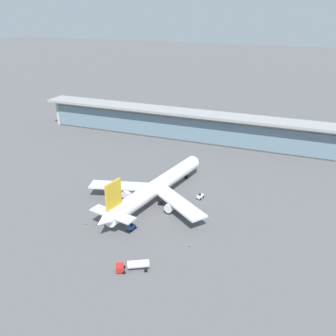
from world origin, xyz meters
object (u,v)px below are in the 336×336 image
Objects in this scene: service_truck_under_wing_red at (134,265)px; safety_cone_bravo at (86,223)px; service_truck_near_nose_blue at (131,227)px; safety_cone_delta at (96,223)px; service_truck_mid_apron_white at (200,196)px; safety_cone_charlie at (96,220)px; airliner_on_stand at (155,188)px; safety_cone_alpha at (189,245)px.

safety_cone_bravo is at bearing 149.81° from service_truck_under_wing_red.
service_truck_near_nose_blue is 4.47× the size of safety_cone_delta.
safety_cone_delta is at bearing 23.65° from safety_cone_bravo.
safety_cone_charlie is (-26.54, -27.06, -0.56)m from service_truck_mid_apron_white.
service_truck_under_wing_red is 28.13m from safety_cone_bravo.
airliner_on_stand is at bearing 61.81° from safety_cone_delta.
service_truck_under_wing_red reaches higher than service_truck_mid_apron_white.
service_truck_mid_apron_white is (4.04, 43.97, -0.83)m from service_truck_under_wing_red.
safety_cone_alpha is 31.29m from safety_cone_delta.
safety_cone_delta is (2.88, 1.26, 0.00)m from safety_cone_bravo.
safety_cone_delta is at bearing -131.68° from service_truck_mid_apron_white.
airliner_on_stand is at bearing -151.94° from service_truck_mid_apron_white.
service_truck_mid_apron_white is 37.91m from safety_cone_charlie.
safety_cone_delta is at bearing 144.27° from service_truck_under_wing_red.
safety_cone_charlie is 1.87m from safety_cone_delta.
safety_cone_bravo is (-14.15, -22.29, -4.84)m from airliner_on_stand.
airliner_on_stand reaches higher than service_truck_near_nose_blue.
airliner_on_stand is 29.50m from safety_cone_alpha.
safety_cone_bravo and safety_cone_delta have the same top height.
service_truck_near_nose_blue is at bearing -116.42° from service_truck_mid_apron_white.
safety_cone_alpha is (5.85, -28.67, -0.56)m from service_truck_mid_apron_white.
service_truck_near_nose_blue is 11.96m from safety_cone_delta.
service_truck_mid_apron_white reaches higher than safety_cone_charlie.
airliner_on_stand reaches higher than safety_cone_delta.
safety_cone_charlie is at bearing -134.44° from service_truck_mid_apron_white.
service_truck_under_wing_red is at bearing -36.93° from safety_cone_charlie.
airliner_on_stand is at bearing 105.55° from service_truck_under_wing_red.
service_truck_mid_apron_white is 4.49× the size of safety_cone_charlie.
airliner_on_stand is at bearing 133.48° from safety_cone_alpha.
service_truck_near_nose_blue is 30.50m from service_truck_mid_apron_white.
service_truck_under_wing_red is 2.73× the size of service_truck_mid_apron_white.
service_truck_near_nose_blue is 1.00× the size of service_truck_mid_apron_white.
airliner_on_stand reaches higher than safety_cone_bravo.
service_truck_near_nose_blue is 4.47× the size of safety_cone_alpha.
service_truck_mid_apron_white is at bearing 84.75° from service_truck_under_wing_red.
safety_cone_alpha is at bearing -2.84° from safety_cone_charlie.
safety_cone_charlie is (-22.50, 16.91, -1.39)m from service_truck_under_wing_red.
service_truck_mid_apron_white is 38.27m from safety_cone_delta.
service_truck_mid_apron_white is at bearing 48.32° from safety_cone_delta.
airliner_on_stand is 87.55× the size of safety_cone_alpha.
airliner_on_stand is 87.55× the size of safety_cone_bravo.
safety_cone_alpha and safety_cone_charlie have the same top height.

